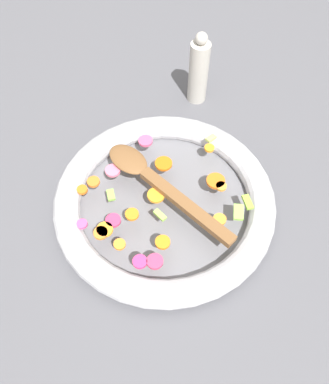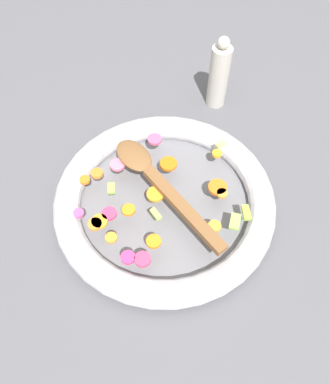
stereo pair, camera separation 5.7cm
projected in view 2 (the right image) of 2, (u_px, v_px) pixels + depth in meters
The scene contains 5 objects.
ground_plane at pixel (164, 206), 0.74m from camera, with size 4.00×4.00×0.00m, color #4C4C51.
skillet at pixel (164, 200), 0.72m from camera, with size 0.42×0.42×0.05m.
chopped_vegetables at pixel (152, 197), 0.69m from camera, with size 0.32×0.33×0.01m.
wooden_spoon at pixel (156, 179), 0.70m from camera, with size 0.21×0.27×0.01m.
pepper_mill at pixel (219, 75), 0.84m from camera, with size 0.04×0.04×0.18m.
Camera 2 is at (0.37, 0.12, 0.63)m, focal length 35.00 mm.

